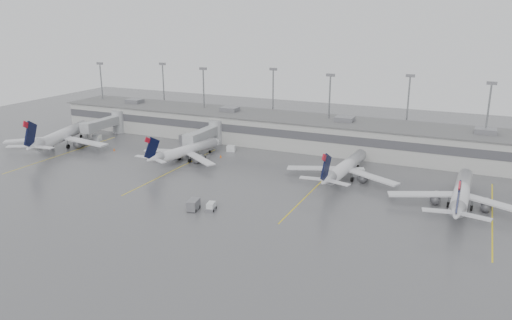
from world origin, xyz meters
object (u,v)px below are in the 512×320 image
at_px(jet_far_right, 461,193).
at_px(jet_far_left, 60,136).
at_px(jet_mid_left, 185,151).
at_px(jet_mid_right, 345,167).
at_px(baggage_tug, 211,207).

bearing_deg(jet_far_right, jet_far_left, 179.72).
bearing_deg(jet_mid_left, jet_mid_right, 15.49).
height_order(jet_mid_left, jet_mid_right, jet_mid_right).
relative_size(jet_mid_right, jet_far_right, 0.96).
relative_size(jet_far_left, jet_mid_right, 1.13).
bearing_deg(jet_far_left, jet_far_right, -17.61).
xyz_separation_m(jet_far_left, jet_far_right, (104.67, -2.31, -0.35)).
bearing_deg(jet_far_right, jet_mid_left, 176.09).
bearing_deg(jet_far_left, jet_mid_right, -12.57).
bearing_deg(jet_far_right, jet_mid_right, 164.07).
bearing_deg(baggage_tug, jet_mid_right, 46.09).
xyz_separation_m(jet_far_left, jet_mid_left, (38.83, 3.33, -0.71)).
bearing_deg(baggage_tug, jet_mid_left, 119.16).
height_order(jet_mid_right, jet_far_right, jet_far_right).
distance_m(jet_mid_left, baggage_tug, 34.89).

